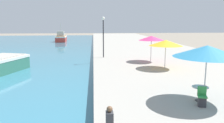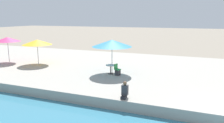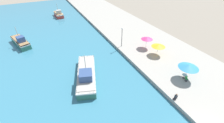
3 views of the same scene
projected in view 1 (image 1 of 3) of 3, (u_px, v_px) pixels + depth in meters
name	position (u px, v px, depth m)	size (l,w,h in m)	color
quay_promenade	(138.00, 47.00, 38.89)	(16.00, 90.00, 0.68)	#A39E93
fishing_boat_far	(61.00, 38.00, 54.03)	(2.64, 6.26, 4.53)	red
cafe_umbrella_pink	(207.00, 51.00, 10.48)	(3.25, 3.25, 2.80)	#B7B7B7
cafe_umbrella_white	(166.00, 43.00, 18.60)	(2.85, 2.85, 2.44)	#B7B7B7
cafe_umbrella_striped	(151.00, 38.00, 21.96)	(2.58, 2.58, 2.59)	#B7B7B7
cafe_table	(200.00, 91.00, 10.85)	(0.80, 0.80, 0.74)	#333338
cafe_chair_left	(202.00, 99.00, 10.20)	(0.52, 0.54, 0.91)	#2D2D33
person_at_quay	(108.00, 121.00, 7.74)	(0.53, 0.36, 0.97)	#232328
lamppost	(103.00, 30.00, 24.42)	(0.36, 0.36, 4.56)	#232328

